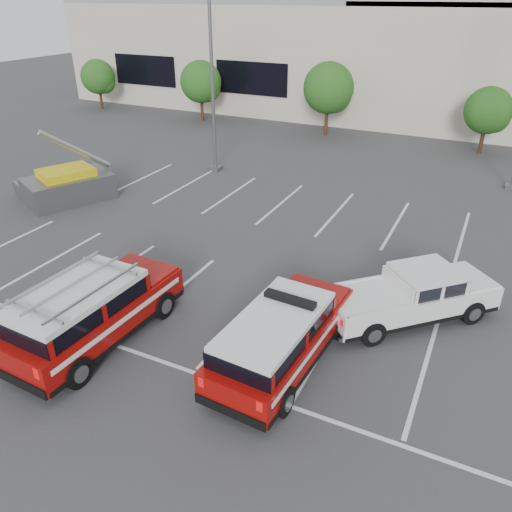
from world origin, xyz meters
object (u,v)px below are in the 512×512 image
Objects in this scene: fire_chief_suv at (281,340)px; utility_rig at (66,186)px; convention_building at (436,52)px; tree_mid_left at (330,90)px; tree_far_left at (99,78)px; light_pole_left at (212,72)px; tree_mid_right at (490,112)px; tree_left at (202,83)px; white_pickup at (410,300)px; ladder_suv at (92,315)px.

utility_rig is (-13.99, 6.45, -0.07)m from fire_chief_suv.
fire_chief_suv is at bearing -87.09° from convention_building.
utility_rig is at bearing -112.89° from tree_mid_left.
tree_mid_left is 18.68m from utility_rig.
tree_far_left is 19.85m from light_pole_left.
convention_building reaches higher than tree_mid_right.
tree_far_left is 30.00m from tree_mid_right.
tree_mid_right is at bearing -0.00° from tree_left.
tree_mid_right is 23.81m from fire_chief_suv.
tree_mid_left is 24.59m from fire_chief_suv.
tree_left reaches higher than utility_rig.
convention_building is at bearing 33.05° from tree_left.
tree_far_left reaches higher than white_pickup.
tree_far_left and tree_mid_right have the same top height.
tree_mid_left is 0.90× the size of fire_chief_suv.
ladder_suv is (21.63, -24.92, -1.65)m from tree_far_left.
fire_chief_suv is at bearing -73.91° from tree_mid_left.
tree_left is 0.94× the size of utility_rig.
ladder_suv is at bearing -86.26° from tree_mid_left.
convention_building reaches higher than fire_chief_suv.
utility_rig reaches higher than ladder_suv.
light_pole_left is at bearing -142.50° from tree_mid_right.
tree_mid_right is at bearing 69.70° from utility_rig.
tree_left is 12.43m from light_pole_left.
tree_far_left is at bearing 149.29° from light_pole_left.
tree_far_left is 0.39× the size of light_pole_left.
tree_mid_left is 1.21× the size of tree_mid_right.
tree_left reaches higher than fire_chief_suv.
tree_mid_right is 19.95m from white_pickup.
convention_building is 5.86× the size of light_pole_left.
tree_mid_left reaches higher than white_pickup.
utility_rig is at bearing -135.23° from tree_mid_right.
light_pole_left is 9.30m from utility_rig.
ladder_suv is at bearing -49.05° from tree_far_left.
tree_mid_right is 24.31m from utility_rig.
tree_mid_left is at bearing 92.04° from utility_rig.
convention_building is 12.38× the size of tree_mid_left.
tree_left is 0.88× the size of white_pickup.
white_pickup is at bearing -34.00° from tree_far_left.
light_pole_left reaches higher than tree_mid_left.
light_pole_left reaches higher than utility_rig.
tree_far_left is (-25.09, -9.82, -2.22)m from convention_building.
tree_mid_right is (30.00, 0.00, 0.00)m from tree_far_left.
convention_building is at bearing 90.35° from utility_rig.
utility_rig is (-17.21, -17.07, -1.81)m from tree_mid_right.
ladder_suv is at bearing -16.70° from utility_rig.
tree_mid_left is at bearing 109.65° from fire_chief_suv.
tree_far_left is at bearing 151.78° from utility_rig.
ladder_suv is at bearing -101.26° from white_pickup.
utility_rig reaches higher than white_pickup.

